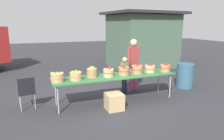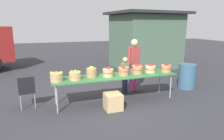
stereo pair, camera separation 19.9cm
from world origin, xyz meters
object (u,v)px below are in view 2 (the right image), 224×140
(apple_basket_red_2, at_px, (137,69))
(trash_barrel, at_px, (187,76))
(apple_basket_green_1, at_px, (75,76))
(apple_basket_red_3, at_px, (150,69))
(market_table, at_px, (115,77))
(apple_basket_red_4, at_px, (166,68))
(child_customer, at_px, (125,72))
(apple_basket_red_0, at_px, (108,72))
(apple_basket_green_0, at_px, (56,77))
(folding_chair, at_px, (27,90))
(apple_basket_red_1, at_px, (124,71))
(vendor_adult, at_px, (134,61))
(produce_crate, at_px, (113,101))
(apple_basket_green_2, at_px, (91,72))

(apple_basket_red_2, xyz_separation_m, trash_barrel, (2.05, 0.34, -0.46))
(apple_basket_green_1, distance_m, apple_basket_red_3, 2.26)
(market_table, bearing_deg, apple_basket_red_4, -1.53)
(market_table, distance_m, apple_basket_green_1, 1.14)
(apple_basket_green_1, relative_size, apple_basket_red_4, 1.00)
(apple_basket_green_1, relative_size, child_customer, 0.28)
(market_table, bearing_deg, apple_basket_red_0, -175.91)
(market_table, relative_size, apple_basket_green_0, 10.68)
(apple_basket_red_2, bearing_deg, apple_basket_green_0, -177.80)
(market_table, bearing_deg, apple_basket_red_2, 2.07)
(child_customer, xyz_separation_m, folding_chair, (-2.87, -0.28, -0.17))
(apple_basket_red_2, bearing_deg, apple_basket_red_1, -175.48)
(apple_basket_red_0, bearing_deg, apple_basket_red_2, 2.56)
(apple_basket_green_1, relative_size, apple_basket_red_3, 1.00)
(vendor_adult, bearing_deg, apple_basket_red_3, 104.63)
(apple_basket_red_2, distance_m, vendor_adult, 0.69)
(vendor_adult, height_order, produce_crate, vendor_adult)
(apple_basket_red_1, bearing_deg, market_table, 177.42)
(apple_basket_green_1, height_order, vendor_adult, vendor_adult)
(market_table, bearing_deg, apple_basket_green_0, -177.74)
(folding_chair, xyz_separation_m, produce_crate, (2.09, -0.80, -0.29))
(apple_basket_green_0, xyz_separation_m, trash_barrel, (4.33, 0.42, -0.45))
(apple_basket_green_2, height_order, apple_basket_red_0, apple_basket_green_2)
(apple_basket_red_0, relative_size, apple_basket_red_3, 0.95)
(apple_basket_green_2, bearing_deg, apple_basket_green_1, -164.40)
(apple_basket_green_0, height_order, apple_basket_green_2, apple_basket_green_2)
(vendor_adult, distance_m, child_customer, 0.49)
(apple_basket_green_0, height_order, apple_basket_red_3, apple_basket_red_3)
(apple_basket_green_0, height_order, apple_basket_red_1, apple_basket_red_1)
(apple_basket_green_2, bearing_deg, trash_barrel, 4.90)
(apple_basket_green_0, xyz_separation_m, apple_basket_red_1, (1.84, 0.05, 0.01))
(apple_basket_red_0, relative_size, apple_basket_red_2, 0.95)
(vendor_adult, bearing_deg, market_table, 30.71)
(apple_basket_red_3, distance_m, child_customer, 0.81)
(apple_basket_green_0, bearing_deg, apple_basket_red_1, 1.63)
(folding_chair, bearing_deg, produce_crate, 151.88)
(apple_basket_green_2, xyz_separation_m, apple_basket_red_3, (1.79, -0.02, -0.02))
(apple_basket_red_0, xyz_separation_m, apple_basket_red_2, (0.91, 0.04, 0.01))
(market_table, height_order, apple_basket_red_0, apple_basket_red_0)
(apple_basket_green_2, bearing_deg, apple_basket_red_1, -5.08)
(child_customer, relative_size, folding_chair, 1.35)
(apple_basket_green_2, height_order, apple_basket_red_3, apple_basket_green_2)
(market_table, distance_m, apple_basket_red_2, 0.71)
(apple_basket_red_0, bearing_deg, apple_basket_green_2, 169.16)
(market_table, xyz_separation_m, apple_basket_green_2, (-0.67, 0.07, 0.17))
(apple_basket_green_2, height_order, produce_crate, apple_basket_green_2)
(trash_barrel, bearing_deg, vendor_adult, 170.39)
(apple_basket_green_2, distance_m, apple_basket_red_3, 1.79)
(market_table, distance_m, child_customer, 0.77)
(apple_basket_red_0, bearing_deg, vendor_adult, 32.20)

